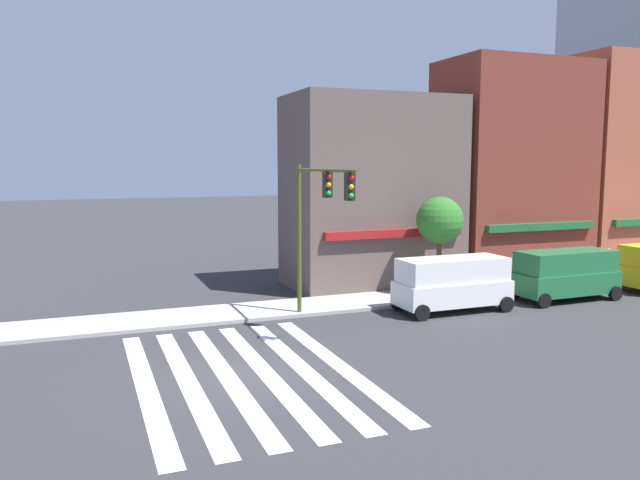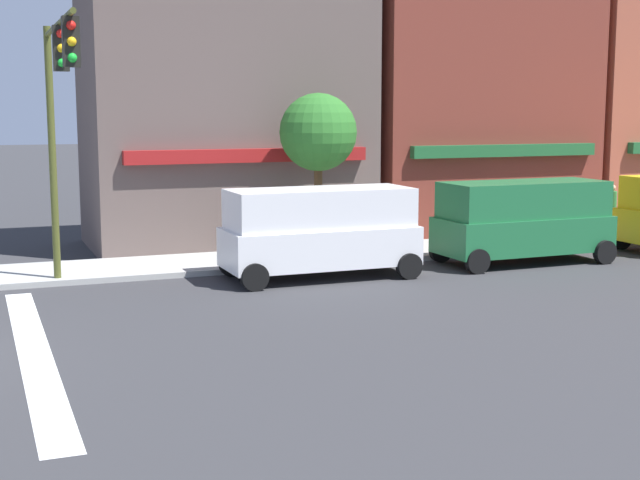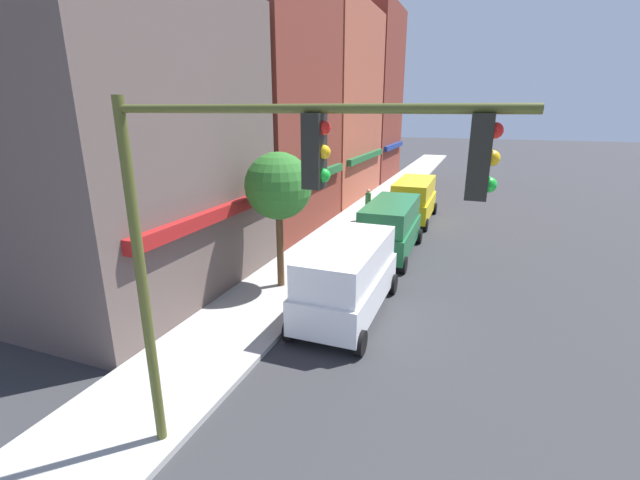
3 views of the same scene
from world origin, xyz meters
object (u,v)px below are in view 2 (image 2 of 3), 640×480
at_px(van_white, 320,229).
at_px(street_tree, 318,133).
at_px(pedestrian_green_top, 611,210).
at_px(traffic_signal, 58,96).
at_px(van_green, 523,218).

xyz_separation_m(van_white, street_tree, (1.05, 2.80, 2.39)).
height_order(van_white, street_tree, street_tree).
relative_size(van_white, pedestrian_green_top, 2.83).
bearing_deg(traffic_signal, van_white, 3.69).
relative_size(traffic_signal, van_green, 1.26).
height_order(traffic_signal, street_tree, traffic_signal).
xyz_separation_m(traffic_signal, street_tree, (7.50, 3.22, -0.97)).
relative_size(van_white, street_tree, 1.07).
bearing_deg(van_green, street_tree, 150.67).
relative_size(traffic_signal, van_white, 1.27).
distance_m(van_white, pedestrian_green_top, 11.45).
distance_m(pedestrian_green_top, street_tree, 10.51).
height_order(van_green, pedestrian_green_top, van_green).
distance_m(traffic_signal, pedestrian_green_top, 18.23).
distance_m(van_white, street_tree, 3.83).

